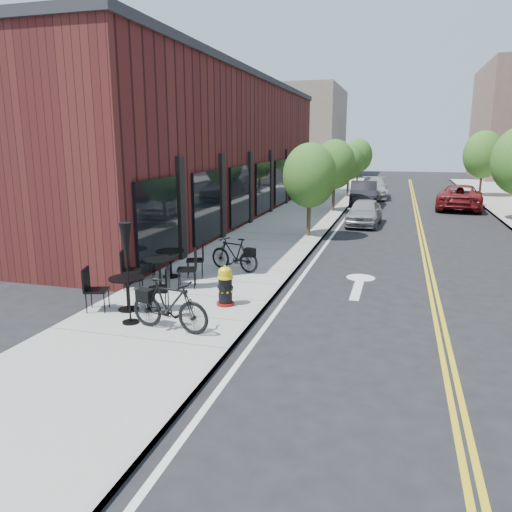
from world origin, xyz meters
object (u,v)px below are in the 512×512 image
(bicycle_left, at_px, (234,254))
(patio_umbrella, at_px, (126,252))
(parked_car_c, at_px, (373,188))
(fire_hydrant, at_px, (225,286))
(bicycle_right, at_px, (169,305))
(parked_car_far, at_px, (460,197))
(parked_car_b, at_px, (363,193))
(bistro_set_c, at_px, (171,260))
(bistro_set_b, at_px, (127,289))
(parked_car_a, at_px, (364,212))
(bistro_set_a, at_px, (160,269))

(bicycle_left, xyz_separation_m, patio_umbrella, (-0.76, -4.88, 1.06))
(parked_car_c, bearing_deg, fire_hydrant, -96.90)
(bicycle_right, bearing_deg, parked_car_far, -10.52)
(bicycle_left, bearing_deg, patio_umbrella, 8.83)
(parked_car_b, bearing_deg, bicycle_left, -101.28)
(fire_hydrant, relative_size, parked_car_far, 0.18)
(parked_car_far, bearing_deg, bistro_set_c, 69.76)
(bicycle_left, relative_size, bistro_set_b, 0.88)
(bicycle_left, distance_m, bistro_set_b, 4.31)
(patio_umbrella, xyz_separation_m, parked_car_far, (8.95, 22.82, -0.96))
(bistro_set_c, xyz_separation_m, patio_umbrella, (0.79, -3.70, 1.06))
(bicycle_left, distance_m, bicycle_right, 5.05)
(bistro_set_c, xyz_separation_m, parked_car_a, (4.68, 11.63, 0.00))
(bistro_set_a, distance_m, parked_car_c, 25.41)
(bistro_set_a, height_order, parked_car_far, parked_car_far)
(bistro_set_a, distance_m, bistro_set_b, 1.86)
(bistro_set_b, bearing_deg, parked_car_b, 62.53)
(bistro_set_b, height_order, parked_car_b, parked_car_b)
(bistro_set_b, distance_m, parked_car_a, 15.22)
(fire_hydrant, height_order, bicycle_left, bicycle_left)
(patio_umbrella, relative_size, parked_car_far, 0.41)
(bicycle_right, bearing_deg, fire_hydrant, -7.75)
(fire_hydrant, relative_size, bistro_set_b, 0.51)
(bicycle_right, bearing_deg, patio_umbrella, 89.47)
(patio_umbrella, height_order, parked_car_far, patio_umbrella)
(bicycle_left, distance_m, parked_car_a, 10.91)
(bicycle_right, bearing_deg, bistro_set_c, 33.67)
(bistro_set_a, relative_size, parked_car_c, 0.40)
(fire_hydrant, bearing_deg, bicycle_right, -99.10)
(bicycle_left, xyz_separation_m, bistro_set_a, (-1.35, -2.27, 0.01))
(parked_car_b, bearing_deg, parked_car_a, -89.00)
(bistro_set_c, bearing_deg, bicycle_left, 16.27)
(bicycle_left, height_order, bistro_set_c, bicycle_left)
(parked_car_b, distance_m, parked_car_far, 5.67)
(bicycle_right, relative_size, bistro_set_c, 0.95)
(fire_hydrant, relative_size, parked_car_c, 0.20)
(bistro_set_a, height_order, parked_car_c, parked_car_c)
(bicycle_left, relative_size, bistro_set_c, 0.89)
(bicycle_left, height_order, parked_car_c, parked_car_c)
(patio_umbrella, bearing_deg, bistro_set_a, 102.75)
(fire_hydrant, height_order, parked_car_far, parked_car_far)
(bistro_set_b, bearing_deg, parked_car_c, 63.37)
(bicycle_left, height_order, bicycle_right, bicycle_right)
(bistro_set_c, bearing_deg, parked_car_b, 57.07)
(parked_car_b, bearing_deg, bistro_set_c, -105.23)
(parked_car_a, xyz_separation_m, parked_car_c, (-0.24, 12.33, 0.09))
(bistro_set_a, relative_size, parked_car_b, 0.43)
(bicycle_right, distance_m, parked_car_a, 15.76)
(bistro_set_b, bearing_deg, patio_umbrella, -75.13)
(fire_hydrant, bearing_deg, parked_car_a, 87.51)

